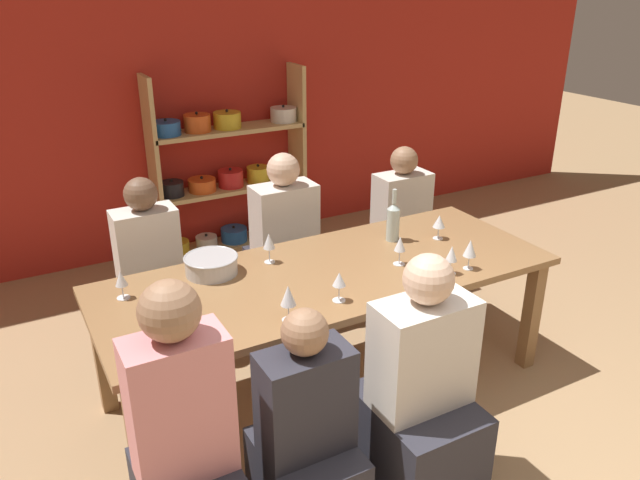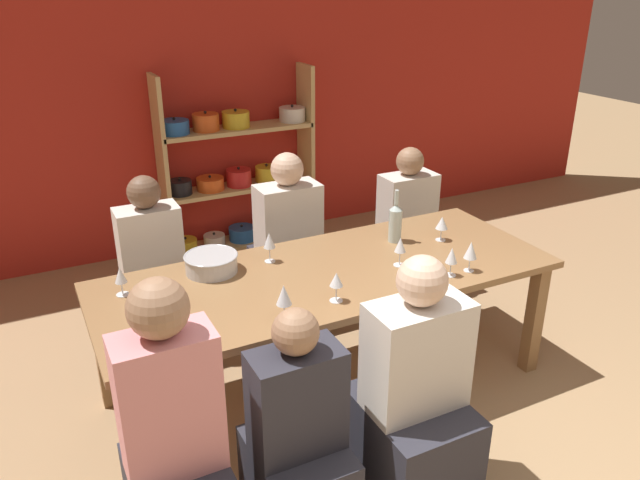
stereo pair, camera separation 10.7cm
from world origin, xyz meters
name	(u,v)px [view 2 (the right image)]	position (x,y,z in m)	size (l,w,h in m)	color
wall_back_red	(200,90)	(0.00, 3.83, 1.35)	(8.80, 0.06, 2.70)	red
shelf_unit	(234,175)	(0.19, 3.63, 0.65)	(1.32, 0.30, 1.53)	tan
dining_table	(328,285)	(-0.05, 1.42, 0.67)	(2.51, 0.97, 0.75)	olive
mixing_bowl	(211,262)	(-0.62, 1.71, 0.80)	(0.29, 0.29, 0.10)	#B7BABC
wine_bottle_green	(395,222)	(0.50, 1.62, 0.87)	(0.08, 0.08, 0.33)	#B2C6C1
wine_glass_white_a	(400,246)	(0.34, 1.31, 0.86)	(0.07, 0.07, 0.17)	white
wine_glass_empty_a	(269,241)	(-0.29, 1.69, 0.87)	(0.07, 0.07, 0.18)	white
wine_glass_red_a	(284,296)	(-0.47, 1.06, 0.87)	(0.07, 0.07, 0.18)	white
wine_glass_red_b	(120,277)	(-1.10, 1.66, 0.85)	(0.07, 0.07, 0.15)	white
wine_glass_red_c	(442,224)	(0.76, 1.50, 0.86)	(0.07, 0.07, 0.15)	white
wine_glass_red_d	(452,257)	(0.51, 1.09, 0.86)	(0.06, 0.06, 0.16)	white
wine_glass_empty_b	(336,281)	(-0.17, 1.11, 0.86)	(0.07, 0.07, 0.16)	white
wine_glass_red_e	(471,251)	(0.64, 1.09, 0.87)	(0.07, 0.07, 0.17)	white
person_near_a	(298,449)	(-0.61, 0.62, 0.39)	(0.38, 0.48, 1.06)	#2D2D38
person_far_a	(289,260)	(0.09, 2.27, 0.43)	(0.42, 0.53, 1.19)	#2D2D38
person_near_b	(413,410)	(-0.06, 0.57, 0.43)	(0.44, 0.55, 1.19)	#2D2D38
person_far_b	(405,240)	(1.04, 2.26, 0.40)	(0.40, 0.51, 1.11)	#2D2D38
person_near_c	(177,466)	(-1.12, 0.64, 0.49)	(0.37, 0.46, 1.30)	#2D2D38
person_far_c	(155,291)	(-0.84, 2.23, 0.43)	(0.37, 0.46, 1.18)	#2D2D38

